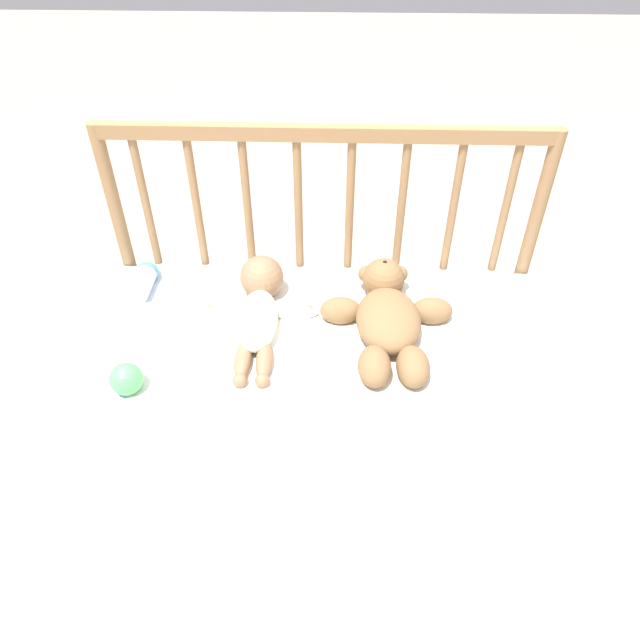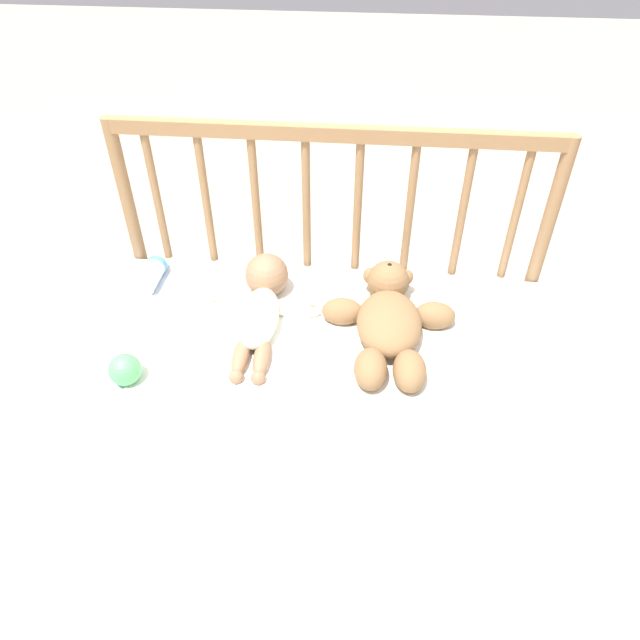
{
  "view_description": "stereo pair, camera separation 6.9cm",
  "coord_description": "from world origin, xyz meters",
  "px_view_note": "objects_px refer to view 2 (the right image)",
  "views": [
    {
      "loc": [
        0.04,
        -1.02,
        1.48
      ],
      "look_at": [
        0.0,
        0.01,
        0.6
      ],
      "focal_mm": 32.0,
      "sensor_mm": 36.0,
      "label": 1
    },
    {
      "loc": [
        0.1,
        -1.02,
        1.48
      ],
      "look_at": [
        0.0,
        0.01,
        0.6
      ],
      "focal_mm": 32.0,
      "sensor_mm": 36.0,
      "label": 2
    }
  ],
  "objects_px": {
    "baby_bottle": "(153,272)",
    "toy_ball": "(125,370)",
    "teddy_bear": "(389,319)",
    "baby": "(261,304)"
  },
  "relations": [
    {
      "from": "baby_bottle",
      "to": "toy_ball",
      "type": "bearing_deg",
      "value": -80.25
    },
    {
      "from": "teddy_bear",
      "to": "baby",
      "type": "relative_size",
      "value": 1.02
    },
    {
      "from": "teddy_bear",
      "to": "baby",
      "type": "height_order",
      "value": "baby"
    },
    {
      "from": "toy_ball",
      "to": "baby_bottle",
      "type": "distance_m",
      "value": 0.38
    },
    {
      "from": "baby_bottle",
      "to": "baby",
      "type": "bearing_deg",
      "value": -21.12
    },
    {
      "from": "baby",
      "to": "toy_ball",
      "type": "relative_size",
      "value": 5.61
    },
    {
      "from": "baby",
      "to": "teddy_bear",
      "type": "bearing_deg",
      "value": -5.52
    },
    {
      "from": "teddy_bear",
      "to": "baby_bottle",
      "type": "relative_size",
      "value": 2.95
    },
    {
      "from": "teddy_bear",
      "to": "toy_ball",
      "type": "height_order",
      "value": "teddy_bear"
    },
    {
      "from": "teddy_bear",
      "to": "baby_bottle",
      "type": "height_order",
      "value": "teddy_bear"
    }
  ]
}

